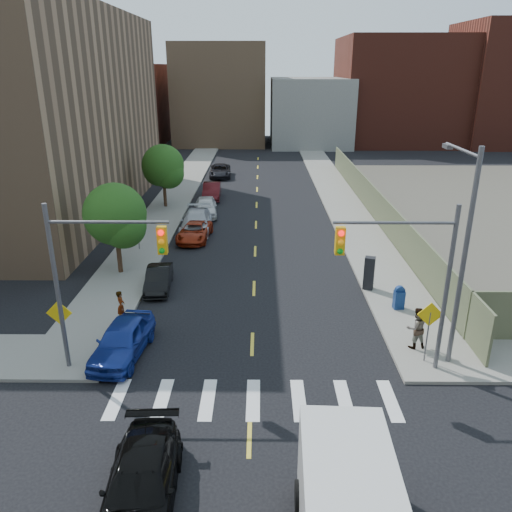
{
  "coord_description": "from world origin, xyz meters",
  "views": [
    {
      "loc": [
        0.35,
        -11.46,
        11.63
      ],
      "look_at": [
        0.11,
        13.84,
        2.0
      ],
      "focal_mm": 35.0,
      "sensor_mm": 36.0,
      "label": 1
    }
  ],
  "objects_px": {
    "payphone": "(369,273)",
    "parked_car_blue": "(123,340)",
    "parked_car_white": "(206,207)",
    "pedestrian_west": "(121,306)",
    "parked_car_black": "(159,279)",
    "parked_car_maroon": "(212,191)",
    "parked_car_grey": "(220,171)",
    "black_sedan": "(141,484)",
    "pedestrian_east": "(416,328)",
    "parked_car_silver": "(196,222)",
    "parked_car_red": "(195,232)",
    "mailbox": "(399,298)"
  },
  "relations": [
    {
      "from": "parked_car_maroon",
      "to": "parked_car_blue",
      "type": "bearing_deg",
      "value": -94.99
    },
    {
      "from": "parked_car_black",
      "to": "parked_car_blue",
      "type": "bearing_deg",
      "value": -96.29
    },
    {
      "from": "parked_car_red",
      "to": "parked_car_blue",
      "type": "bearing_deg",
      "value": -89.87
    },
    {
      "from": "mailbox",
      "to": "payphone",
      "type": "xyz_separation_m",
      "value": [
        -1.05,
        2.41,
        0.33
      ]
    },
    {
      "from": "parked_car_blue",
      "to": "parked_car_maroon",
      "type": "xyz_separation_m",
      "value": [
        1.3,
        27.17,
        -0.02
      ]
    },
    {
      "from": "payphone",
      "to": "pedestrian_east",
      "type": "height_order",
      "value": "pedestrian_east"
    },
    {
      "from": "parked_car_blue",
      "to": "pedestrian_east",
      "type": "relative_size",
      "value": 2.39
    },
    {
      "from": "black_sedan",
      "to": "parked_car_black",
      "type": "bearing_deg",
      "value": 96.36
    },
    {
      "from": "parked_car_white",
      "to": "parked_car_grey",
      "type": "relative_size",
      "value": 0.91
    },
    {
      "from": "parked_car_grey",
      "to": "black_sedan",
      "type": "bearing_deg",
      "value": -91.45
    },
    {
      "from": "parked_car_red",
      "to": "parked_car_grey",
      "type": "relative_size",
      "value": 0.9
    },
    {
      "from": "payphone",
      "to": "parked_car_blue",
      "type": "bearing_deg",
      "value": -132.44
    },
    {
      "from": "parked_car_maroon",
      "to": "pedestrian_west",
      "type": "relative_size",
      "value": 2.88
    },
    {
      "from": "parked_car_blue",
      "to": "parked_car_silver",
      "type": "height_order",
      "value": "parked_car_silver"
    },
    {
      "from": "parked_car_black",
      "to": "pedestrian_east",
      "type": "xyz_separation_m",
      "value": [
        12.38,
        -6.32,
        0.48
      ]
    },
    {
      "from": "pedestrian_west",
      "to": "parked_car_white",
      "type": "bearing_deg",
      "value": -22.34
    },
    {
      "from": "parked_car_black",
      "to": "parked_car_grey",
      "type": "bearing_deg",
      "value": 83.33
    },
    {
      "from": "parked_car_black",
      "to": "parked_car_maroon",
      "type": "distance_m",
      "value": 20.31
    },
    {
      "from": "parked_car_white",
      "to": "parked_car_maroon",
      "type": "distance_m",
      "value": 5.6
    },
    {
      "from": "parked_car_blue",
      "to": "parked_car_red",
      "type": "height_order",
      "value": "parked_car_blue"
    },
    {
      "from": "parked_car_grey",
      "to": "pedestrian_east",
      "type": "relative_size",
      "value": 2.64
    },
    {
      "from": "parked_car_white",
      "to": "parked_car_grey",
      "type": "height_order",
      "value": "parked_car_white"
    },
    {
      "from": "parked_car_blue",
      "to": "payphone",
      "type": "xyz_separation_m",
      "value": [
        11.8,
        6.71,
        0.31
      ]
    },
    {
      "from": "parked_car_black",
      "to": "mailbox",
      "type": "relative_size",
      "value": 3.0
    },
    {
      "from": "payphone",
      "to": "parked_car_white",
      "type": "bearing_deg",
      "value": 143.18
    },
    {
      "from": "parked_car_white",
      "to": "pedestrian_west",
      "type": "xyz_separation_m",
      "value": [
        -2.1,
        -18.71,
        0.17
      ]
    },
    {
      "from": "parked_car_blue",
      "to": "pedestrian_west",
      "type": "relative_size",
      "value": 2.87
    },
    {
      "from": "mailbox",
      "to": "pedestrian_east",
      "type": "height_order",
      "value": "pedestrian_east"
    },
    {
      "from": "parked_car_blue",
      "to": "pedestrian_west",
      "type": "xyz_separation_m",
      "value": [
        -0.8,
        2.86,
        0.17
      ]
    },
    {
      "from": "parked_car_grey",
      "to": "pedestrian_west",
      "type": "bearing_deg",
      "value": -96.52
    },
    {
      "from": "black_sedan",
      "to": "pedestrian_west",
      "type": "relative_size",
      "value": 3.16
    },
    {
      "from": "parked_car_black",
      "to": "mailbox",
      "type": "xyz_separation_m",
      "value": [
        12.64,
        -2.59,
        0.14
      ]
    },
    {
      "from": "parked_car_black",
      "to": "parked_car_maroon",
      "type": "xyz_separation_m",
      "value": [
        1.1,
        20.28,
        0.13
      ]
    },
    {
      "from": "payphone",
      "to": "black_sedan",
      "type": "bearing_deg",
      "value": -104.7
    },
    {
      "from": "black_sedan",
      "to": "payphone",
      "type": "relative_size",
      "value": 2.67
    },
    {
      "from": "parked_car_silver",
      "to": "parked_car_black",
      "type": "bearing_deg",
      "value": -95.86
    },
    {
      "from": "black_sedan",
      "to": "mailbox",
      "type": "xyz_separation_m",
      "value": [
        10.31,
        12.06,
        0.03
      ]
    },
    {
      "from": "parked_car_blue",
      "to": "black_sedan",
      "type": "distance_m",
      "value": 8.16
    },
    {
      "from": "parked_car_red",
      "to": "mailbox",
      "type": "distance_m",
      "value": 16.08
    },
    {
      "from": "parked_car_black",
      "to": "parked_car_silver",
      "type": "relative_size",
      "value": 0.7
    },
    {
      "from": "parked_car_maroon",
      "to": "pedestrian_west",
      "type": "height_order",
      "value": "pedestrian_west"
    },
    {
      "from": "parked_car_maroon",
      "to": "pedestrian_east",
      "type": "distance_m",
      "value": 28.9
    },
    {
      "from": "parked_car_blue",
      "to": "parked_car_black",
      "type": "height_order",
      "value": "parked_car_blue"
    },
    {
      "from": "pedestrian_west",
      "to": "parked_car_silver",
      "type": "bearing_deg",
      "value": -23.17
    },
    {
      "from": "parked_car_maroon",
      "to": "payphone",
      "type": "distance_m",
      "value": 23.0
    },
    {
      "from": "parked_car_black",
      "to": "parked_car_maroon",
      "type": "bearing_deg",
      "value": 82.31
    },
    {
      "from": "black_sedan",
      "to": "pedestrian_west",
      "type": "distance_m",
      "value": 11.13
    },
    {
      "from": "parked_car_white",
      "to": "mailbox",
      "type": "bearing_deg",
      "value": -61.75
    },
    {
      "from": "parked_car_white",
      "to": "parked_car_maroon",
      "type": "xyz_separation_m",
      "value": [
        0.0,
        5.6,
        -0.02
      ]
    },
    {
      "from": "parked_car_maroon",
      "to": "parked_car_grey",
      "type": "distance_m",
      "value": 10.02
    }
  ]
}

